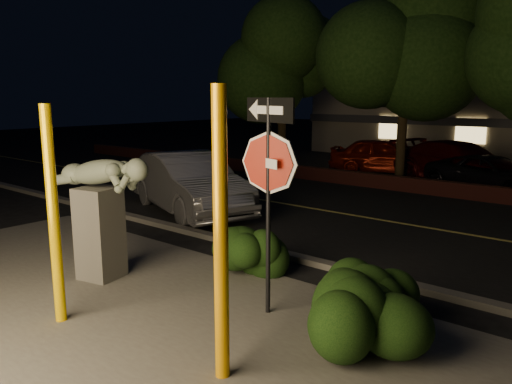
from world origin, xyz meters
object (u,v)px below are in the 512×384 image
sculpture (100,204)px  parked_car_dark (493,175)px  signpost (269,164)px  parked_car_red (383,156)px  parked_car_darkred (460,163)px  silver_sedan (189,183)px  yellow_pole_left (54,217)px  yellow_pole_right (221,238)px

sculpture → parked_car_dark: (3.09, 12.98, -0.74)m
signpost → parked_car_red: (-4.84, 13.95, -1.52)m
parked_car_red → parked_car_darkred: 3.31m
silver_sedan → parked_car_red: size_ratio=1.15×
yellow_pole_left → yellow_pole_right: (2.80, 0.43, 0.11)m
yellow_pole_left → silver_sedan: size_ratio=0.62×
yellow_pole_right → sculpture: bearing=165.8°
yellow_pole_right → parked_car_red: (-5.50, 15.64, -0.92)m
yellow_pole_right → silver_sedan: yellow_pole_right is taller
parked_car_darkred → yellow_pole_left: bearing=-163.7°
yellow_pole_left → yellow_pole_right: 2.84m
parked_car_darkred → parked_car_dark: 1.93m
silver_sedan → parked_car_dark: silver_sedan is taller
sculpture → parked_car_dark: size_ratio=0.49×
sculpture → parked_car_dark: sculpture is taller
yellow_pole_left → parked_car_dark: size_ratio=0.70×
yellow_pole_right → silver_sedan: (-6.50, 5.52, -0.83)m
yellow_pole_left → sculpture: yellow_pole_left is taller
yellow_pole_left → sculpture: size_ratio=1.41×
signpost → silver_sedan: signpost is taller
parked_car_darkred → parked_car_dark: (1.49, -1.22, -0.16)m
parked_car_red → yellow_pole_right: bearing=-178.9°
parked_car_darkred → parked_car_dark: bearing=-110.9°
yellow_pole_left → yellow_pole_right: bearing=8.7°
parked_car_dark → sculpture: bearing=-173.3°
yellow_pole_left → yellow_pole_right: yellow_pole_right is taller
yellow_pole_right → silver_sedan: size_ratio=0.66×
silver_sedan → parked_car_dark: bearing=-14.3°
sculpture → yellow_pole_right: bearing=-27.3°
sculpture → silver_sedan: size_ratio=0.44×
parked_car_red → parked_car_darkred: (3.27, -0.47, 0.03)m
signpost → parked_car_red: size_ratio=0.72×
yellow_pole_left → sculpture: bearing=126.4°
yellow_pole_left → signpost: (2.14, 2.12, 0.71)m
signpost → parked_car_dark: signpost is taller
sculpture → parked_car_dark: 13.37m
sculpture → parked_car_red: size_ratio=0.50×
parked_car_darkred → parked_car_red: bearing=100.2°
sculpture → parked_car_darkred: sculpture is taller
yellow_pole_right → parked_car_dark: size_ratio=0.75×
signpost → silver_sedan: (-5.84, 3.83, -1.43)m
yellow_pole_left → parked_car_red: (-2.70, 16.07, -0.80)m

